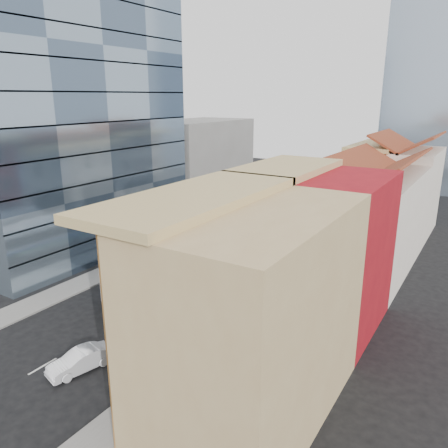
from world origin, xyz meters
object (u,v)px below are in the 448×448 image
Objects in this scene: shophouse_tan at (254,316)px; bus_left_near at (158,266)px; sedan_right at (80,360)px; bus_left_far at (208,234)px; bus_right at (222,286)px; office_tower at (70,120)px.

bus_left_near is at bearing 147.00° from shophouse_tan.
shophouse_tan reaches higher than sedan_right.
sedan_right is at bearing -74.72° from bus_left_near.
bus_left_far is 25.71m from sedan_right.
office_tower is at bearing 178.68° from bus_right.
office_tower reaches higher than bus_left_near.
office_tower is at bearing 162.85° from bus_left_near.
bus_right is at bearing -47.69° from bus_left_far.
shophouse_tan is at bearing -41.50° from bus_right.
bus_left_far is (-2.01, 11.58, -0.36)m from bus_left_near.
shophouse_tan is 28.74m from bus_left_far.
office_tower is 20.16m from bus_left_near.
sedan_right is (19.54, -16.87, -14.28)m from office_tower.
office_tower is at bearing 155.70° from shophouse_tan.
bus_left_far is (12.99, 7.97, -13.34)m from office_tower.
shophouse_tan is 35.19m from office_tower.
sedan_right is at bearing -71.66° from bus_left_far.
bus_right is (7.50, -0.27, -0.22)m from bus_left_near.
bus_left_far is 2.38× the size of sedan_right.
shophouse_tan is 19.49m from bus_left_near.
bus_left_far reaches higher than sedan_right.
bus_left_near is at bearing -76.59° from bus_left_far.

